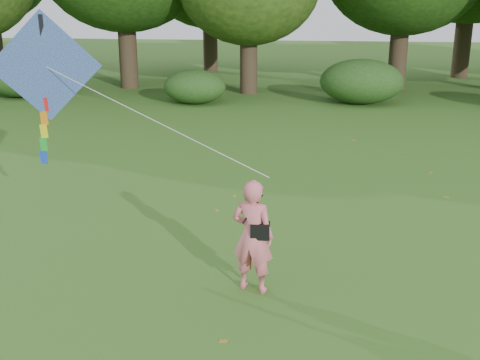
# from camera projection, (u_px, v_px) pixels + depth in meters

# --- Properties ---
(ground) EXTENTS (100.00, 100.00, 0.00)m
(ground) POSITION_uv_depth(u_px,v_px,m) (248.00, 316.00, 9.00)
(ground) COLOR #265114
(ground) RESTS_ON ground
(man_kite_flyer) EXTENTS (0.78, 0.61, 1.87)m
(man_kite_flyer) POSITION_uv_depth(u_px,v_px,m) (253.00, 236.00, 9.53)
(man_kite_flyer) COLOR #D96673
(man_kite_flyer) RESTS_ON ground
(bystander_left) EXTENTS (0.85, 0.70, 1.58)m
(bystander_left) POSITION_uv_depth(u_px,v_px,m) (54.00, 81.00, 26.46)
(bystander_left) COLOR #262A33
(bystander_left) RESTS_ON ground
(crossbody_bag) EXTENTS (0.43, 0.20, 0.73)m
(crossbody_bag) POSITION_uv_depth(u_px,v_px,m) (260.00, 230.00, 9.45)
(crossbody_bag) COLOR black
(crossbody_bag) RESTS_ON ground
(flying_kite) EXTENTS (5.28, 2.23, 2.90)m
(flying_kite) POSITION_uv_depth(u_px,v_px,m) (46.00, 70.00, 11.05)
(flying_kite) COLOR #283AAE
(flying_kite) RESTS_ON ground
(shrub_band) EXTENTS (39.15, 3.22, 1.88)m
(shrub_band) POSITION_uv_depth(u_px,v_px,m) (273.00, 83.00, 25.48)
(shrub_band) COLOR #264919
(shrub_band) RESTS_ON ground
(fallen_leaves) EXTENTS (9.26, 14.26, 0.01)m
(fallen_leaves) POSITION_uv_depth(u_px,v_px,m) (275.00, 240.00, 11.72)
(fallen_leaves) COLOR olive
(fallen_leaves) RESTS_ON ground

